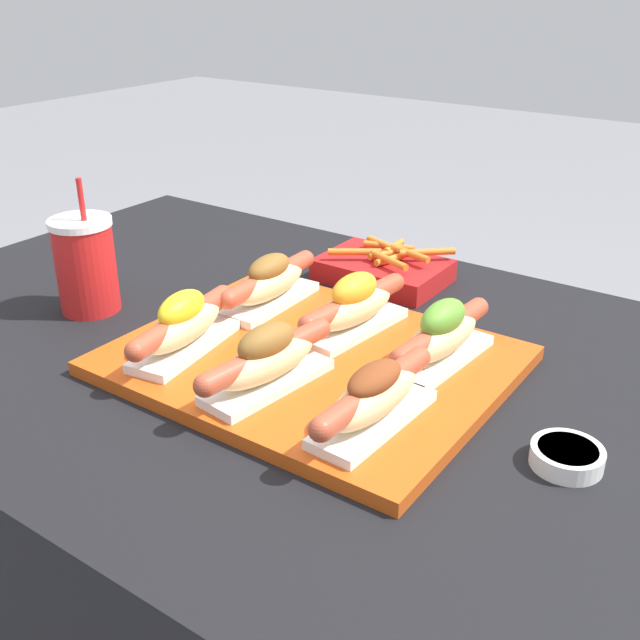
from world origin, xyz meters
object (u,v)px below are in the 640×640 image
(fries_basket, at_px, (384,269))
(serving_tray, at_px, (311,361))
(drink_cup, at_px, (86,265))
(hot_dog_3, at_px, (269,282))
(hot_dog_4, at_px, (354,306))
(hot_dog_2, at_px, (374,397))
(hot_dog_0, at_px, (183,325))
(hot_dog_1, at_px, (267,360))
(hot_dog_5, at_px, (442,336))
(sauce_bowl, at_px, (567,456))

(fries_basket, bearing_deg, serving_tray, -76.63)
(serving_tray, height_order, drink_cup, drink_cup)
(hot_dog_3, distance_m, hot_dog_4, 0.14)
(hot_dog_2, distance_m, hot_dog_3, 0.34)
(hot_dog_0, height_order, hot_dog_3, hot_dog_0)
(serving_tray, relative_size, fries_basket, 2.39)
(hot_dog_0, height_order, hot_dog_1, same)
(serving_tray, height_order, hot_dog_2, hot_dog_2)
(drink_cup, bearing_deg, hot_dog_4, 19.30)
(hot_dog_5, xyz_separation_m, fries_basket, (-0.21, 0.22, -0.03))
(hot_dog_0, xyz_separation_m, drink_cup, (-0.23, 0.04, 0.02))
(hot_dog_3, relative_size, hot_dog_5, 1.00)
(hot_dog_0, relative_size, hot_dog_3, 0.99)
(hot_dog_3, height_order, fries_basket, hot_dog_3)
(fries_basket, bearing_deg, drink_cup, -130.75)
(hot_dog_1, xyz_separation_m, hot_dog_5, (0.14, 0.17, 0.00))
(hot_dog_3, height_order, drink_cup, drink_cup)
(hot_dog_0, xyz_separation_m, hot_dog_3, (0.00, 0.17, -0.00))
(serving_tray, distance_m, hot_dog_1, 0.10)
(hot_dog_5, height_order, fries_basket, hot_dog_5)
(serving_tray, height_order, fries_basket, fries_basket)
(hot_dog_1, bearing_deg, sauce_bowl, 12.77)
(hot_dog_5, bearing_deg, hot_dog_0, -150.51)
(serving_tray, distance_m, hot_dog_5, 0.17)
(hot_dog_2, bearing_deg, hot_dog_5, 91.57)
(hot_dog_3, xyz_separation_m, hot_dog_5, (0.28, -0.01, 0.00))
(hot_dog_2, relative_size, drink_cup, 1.05)
(hot_dog_4, height_order, sauce_bowl, hot_dog_4)
(serving_tray, xyz_separation_m, hot_dog_4, (0.01, 0.09, 0.04))
(hot_dog_3, bearing_deg, hot_dog_1, -52.29)
(serving_tray, height_order, hot_dog_1, hot_dog_1)
(hot_dog_1, relative_size, drink_cup, 1.04)
(serving_tray, xyz_separation_m, fries_basket, (-0.07, 0.30, 0.01))
(hot_dog_3, distance_m, drink_cup, 0.27)
(hot_dog_4, xyz_separation_m, hot_dog_5, (0.13, -0.01, -0.00))
(drink_cup, distance_m, fries_basket, 0.46)
(hot_dog_0, height_order, sauce_bowl, hot_dog_0)
(sauce_bowl, bearing_deg, hot_dog_3, 166.95)
(hot_dog_5, bearing_deg, hot_dog_2, -88.43)
(hot_dog_0, height_order, fries_basket, hot_dog_0)
(hot_dog_1, relative_size, hot_dog_3, 0.99)
(sauce_bowl, bearing_deg, hot_dog_1, -167.23)
(hot_dog_3, xyz_separation_m, drink_cup, (-0.23, -0.13, 0.02))
(serving_tray, bearing_deg, hot_dog_4, 85.31)
(hot_dog_3, distance_m, fries_basket, 0.22)
(serving_tray, bearing_deg, hot_dog_5, 28.28)
(hot_dog_0, distance_m, hot_dog_1, 0.14)
(hot_dog_0, relative_size, fries_basket, 1.06)
(hot_dog_4, height_order, drink_cup, drink_cup)
(sauce_bowl, bearing_deg, hot_dog_2, -159.22)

